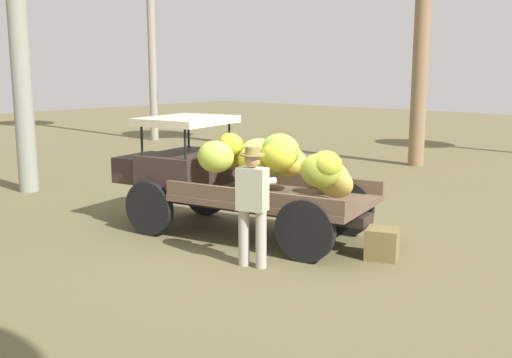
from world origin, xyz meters
name	(u,v)px	position (x,y,z in m)	size (l,w,h in m)	color
ground_plane	(264,239)	(0.00, 0.00, 0.00)	(60.00, 60.00, 0.00)	brown
truck	(238,174)	(0.55, 0.01, 1.00)	(4.64, 2.45, 1.89)	#332724
farmer	(253,199)	(-0.74, 1.11, 0.95)	(0.54, 0.50, 1.67)	#B3AA9F
wooden_crate	(382,244)	(-1.92, -0.37, 0.22)	(0.45, 0.42, 0.44)	olive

